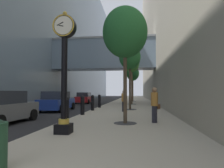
{
  "coord_description": "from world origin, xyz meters",
  "views": [
    {
      "loc": [
        3.8,
        -1.17,
        1.65
      ],
      "look_at": [
        0.93,
        22.54,
        2.59
      ],
      "focal_mm": 32.08,
      "sensor_mm": 36.0,
      "label": 1
    }
  ],
  "objects_px": {
    "street_tree_mid_far": "(132,63)",
    "car_grey_far": "(2,108)",
    "bollard_fourth": "(83,105)",
    "street_tree_mid_near": "(130,58)",
    "street_tree_far": "(133,74)",
    "bollard_third": "(66,109)",
    "bollard_sixth": "(99,101)",
    "street_clock": "(64,66)",
    "pedestrian_by_clock": "(124,100)",
    "pedestrian_walking": "(155,104)",
    "street_tree_near": "(125,33)",
    "car_blue_near": "(57,101)",
    "bollard_fifth": "(93,102)",
    "car_red_mid": "(84,98)"
  },
  "relations": [
    {
      "from": "bollard_fourth",
      "to": "street_tree_mid_far",
      "type": "relative_size",
      "value": 0.2
    },
    {
      "from": "street_clock",
      "to": "bollard_fifth",
      "type": "height_order",
      "value": "street_clock"
    },
    {
      "from": "bollard_fourth",
      "to": "car_grey_far",
      "type": "xyz_separation_m",
      "value": [
        -3.37,
        -3.3,
        0.02
      ]
    },
    {
      "from": "street_clock",
      "to": "street_tree_far",
      "type": "relative_size",
      "value": 0.8
    },
    {
      "from": "bollard_fourth",
      "to": "car_blue_near",
      "type": "xyz_separation_m",
      "value": [
        -3.33,
        3.81,
        0.02
      ]
    },
    {
      "from": "street_tree_mid_far",
      "to": "car_grey_far",
      "type": "relative_size",
      "value": 1.51
    },
    {
      "from": "street_tree_mid_near",
      "to": "bollard_sixth",
      "type": "bearing_deg",
      "value": 148.22
    },
    {
      "from": "bollard_third",
      "to": "bollard_sixth",
      "type": "height_order",
      "value": "same"
    },
    {
      "from": "bollard_fourth",
      "to": "car_red_mid",
      "type": "bearing_deg",
      "value": 104.37
    },
    {
      "from": "pedestrian_walking",
      "to": "street_tree_near",
      "type": "bearing_deg",
      "value": -165.08
    },
    {
      "from": "car_grey_far",
      "to": "street_tree_mid_far",
      "type": "bearing_deg",
      "value": 67.13
    },
    {
      "from": "pedestrian_by_clock",
      "to": "car_red_mid",
      "type": "height_order",
      "value": "pedestrian_by_clock"
    },
    {
      "from": "street_tree_near",
      "to": "pedestrian_walking",
      "type": "relative_size",
      "value": 3.26
    },
    {
      "from": "bollard_fourth",
      "to": "bollard_sixth",
      "type": "distance_m",
      "value": 6.13
    },
    {
      "from": "bollard_third",
      "to": "bollard_fifth",
      "type": "height_order",
      "value": "same"
    },
    {
      "from": "street_clock",
      "to": "car_grey_far",
      "type": "bearing_deg",
      "value": 148.98
    },
    {
      "from": "bollard_fifth",
      "to": "street_tree_near",
      "type": "relative_size",
      "value": 0.22
    },
    {
      "from": "street_tree_far",
      "to": "bollard_third",
      "type": "bearing_deg",
      "value": -97.62
    },
    {
      "from": "car_blue_near",
      "to": "car_grey_far",
      "type": "height_order",
      "value": "car_grey_far"
    },
    {
      "from": "bollard_sixth",
      "to": "street_tree_far",
      "type": "relative_size",
      "value": 0.22
    },
    {
      "from": "pedestrian_by_clock",
      "to": "car_blue_near",
      "type": "xyz_separation_m",
      "value": [
        -5.91,
        1.39,
        -0.19
      ]
    },
    {
      "from": "bollard_fourth",
      "to": "street_tree_mid_near",
      "type": "xyz_separation_m",
      "value": [
        3.0,
        4.27,
        3.81
      ]
    },
    {
      "from": "street_clock",
      "to": "car_red_mid",
      "type": "distance_m",
      "value": 21.66
    },
    {
      "from": "street_tree_near",
      "to": "car_grey_far",
      "type": "distance_m",
      "value": 7.37
    },
    {
      "from": "bollard_fourth",
      "to": "bollard_fifth",
      "type": "distance_m",
      "value": 3.07
    },
    {
      "from": "bollard_fifth",
      "to": "street_tree_mid_near",
      "type": "relative_size",
      "value": 0.23
    },
    {
      "from": "pedestrian_by_clock",
      "to": "car_red_mid",
      "type": "xyz_separation_m",
      "value": [
        -6.46,
        12.75,
        -0.23
      ]
    },
    {
      "from": "bollard_third",
      "to": "bollard_sixth",
      "type": "distance_m",
      "value": 9.2
    },
    {
      "from": "bollard_sixth",
      "to": "street_tree_near",
      "type": "height_order",
      "value": "street_tree_near"
    },
    {
      "from": "bollard_sixth",
      "to": "bollard_third",
      "type": "bearing_deg",
      "value": -90.0
    },
    {
      "from": "street_clock",
      "to": "pedestrian_by_clock",
      "type": "height_order",
      "value": "street_clock"
    },
    {
      "from": "pedestrian_by_clock",
      "to": "pedestrian_walking",
      "type": "bearing_deg",
      "value": -70.81
    },
    {
      "from": "bollard_fifth",
      "to": "pedestrian_walking",
      "type": "distance_m",
      "value": 7.42
    },
    {
      "from": "bollard_third",
      "to": "car_blue_near",
      "type": "xyz_separation_m",
      "value": [
        -3.33,
        6.88,
        0.02
      ]
    },
    {
      "from": "bollard_fourth",
      "to": "bollard_sixth",
      "type": "height_order",
      "value": "same"
    },
    {
      "from": "street_tree_mid_far",
      "to": "pedestrian_walking",
      "type": "bearing_deg",
      "value": -84.47
    },
    {
      "from": "street_tree_mid_near",
      "to": "car_blue_near",
      "type": "bearing_deg",
      "value": -175.85
    },
    {
      "from": "bollard_sixth",
      "to": "street_tree_far",
      "type": "distance_m",
      "value": 14.07
    },
    {
      "from": "bollard_fourth",
      "to": "pedestrian_walking",
      "type": "distance_m",
      "value": 5.29
    },
    {
      "from": "bollard_sixth",
      "to": "street_tree_mid_far",
      "type": "bearing_deg",
      "value": 62.16
    },
    {
      "from": "bollard_fourth",
      "to": "pedestrian_by_clock",
      "type": "xyz_separation_m",
      "value": [
        2.58,
        2.43,
        0.2
      ]
    },
    {
      "from": "pedestrian_by_clock",
      "to": "car_blue_near",
      "type": "relative_size",
      "value": 0.37
    },
    {
      "from": "car_red_mid",
      "to": "street_tree_mid_far",
      "type": "bearing_deg",
      "value": -26.04
    },
    {
      "from": "bollard_sixth",
      "to": "car_blue_near",
      "type": "relative_size",
      "value": 0.28
    },
    {
      "from": "car_red_mid",
      "to": "pedestrian_walking",
      "type": "bearing_deg",
      "value": -65.29
    },
    {
      "from": "street_clock",
      "to": "pedestrian_walking",
      "type": "relative_size",
      "value": 2.59
    },
    {
      "from": "bollard_fifth",
      "to": "car_red_mid",
      "type": "height_order",
      "value": "car_red_mid"
    },
    {
      "from": "car_blue_near",
      "to": "car_red_mid",
      "type": "distance_m",
      "value": 11.38
    },
    {
      "from": "street_tree_near",
      "to": "bollard_sixth",
      "type": "bearing_deg",
      "value": 107.71
    },
    {
      "from": "pedestrian_by_clock",
      "to": "bollard_fourth",
      "type": "bearing_deg",
      "value": -136.72
    }
  ]
}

